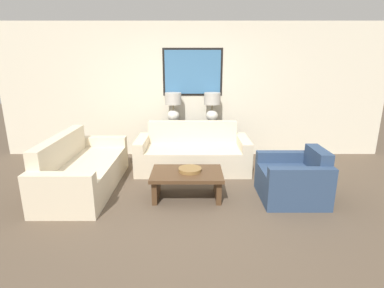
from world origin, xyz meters
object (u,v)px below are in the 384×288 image
at_px(couch_by_back_wall, 194,154).
at_px(coffee_table, 188,179).
at_px(console_table, 193,140).
at_px(decorative_bowl, 191,170).
at_px(armchair_near_back_wall, 294,181).
at_px(table_lamp_right, 213,105).
at_px(couch_by_side, 84,171).
at_px(table_lamp_left, 174,105).

height_order(couch_by_back_wall, coffee_table, couch_by_back_wall).
xyz_separation_m(console_table, coffee_table, (-0.09, -1.85, -0.08)).
xyz_separation_m(decorative_bowl, armchair_near_back_wall, (1.48, -0.07, -0.14)).
bearing_deg(table_lamp_right, coffee_table, -104.23).
height_order(couch_by_side, coffee_table, couch_by_side).
xyz_separation_m(couch_by_back_wall, coffee_table, (-0.09, -1.17, -0.00)).
relative_size(couch_by_side, decorative_bowl, 6.01).
distance_m(couch_by_back_wall, coffee_table, 1.17).
bearing_deg(couch_by_side, decorative_bowl, -10.01).
bearing_deg(table_lamp_right, table_lamp_left, 180.00).
distance_m(table_lamp_left, armchair_near_back_wall, 2.74).
xyz_separation_m(couch_by_side, decorative_bowl, (1.66, -0.29, 0.13)).
height_order(table_lamp_left, table_lamp_right, same).
relative_size(table_lamp_left, armchair_near_back_wall, 0.68).
height_order(table_lamp_right, couch_by_side, table_lamp_right).
height_order(coffee_table, decorative_bowl, decorative_bowl).
relative_size(table_lamp_left, table_lamp_right, 1.00).
height_order(coffee_table, armchair_near_back_wall, armchair_near_back_wall).
bearing_deg(coffee_table, couch_by_back_wall, 85.77).
relative_size(console_table, armchair_near_back_wall, 1.52).
bearing_deg(armchair_near_back_wall, couch_by_side, 173.45).
bearing_deg(decorative_bowl, table_lamp_left, 100.61).
distance_m(console_table, couch_by_side, 2.29).
height_order(table_lamp_left, armchair_near_back_wall, table_lamp_left).
bearing_deg(couch_by_back_wall, decorative_bowl, -92.12).
relative_size(couch_by_back_wall, armchair_near_back_wall, 2.29).
relative_size(console_table, couch_by_side, 0.66).
bearing_deg(armchair_near_back_wall, decorative_bowl, 177.38).
relative_size(decorative_bowl, armchair_near_back_wall, 0.38).
bearing_deg(armchair_near_back_wall, table_lamp_left, 133.96).
bearing_deg(table_lamp_left, coffee_table, -80.90).
bearing_deg(decorative_bowl, coffee_table, -144.26).
bearing_deg(coffee_table, decorative_bowl, 35.74).
height_order(console_table, table_lamp_right, table_lamp_right).
xyz_separation_m(table_lamp_left, coffee_table, (0.30, -1.85, -0.80)).
distance_m(table_lamp_left, decorative_bowl, 1.96).
xyz_separation_m(couch_by_side, armchair_near_back_wall, (3.14, -0.36, -0.01)).
distance_m(couch_by_side, armchair_near_back_wall, 3.16).
height_order(table_lamp_right, armchair_near_back_wall, table_lamp_right).
height_order(couch_by_back_wall, decorative_bowl, couch_by_back_wall).
relative_size(coffee_table, armchair_near_back_wall, 1.17).
distance_m(table_lamp_left, couch_by_back_wall, 1.11).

